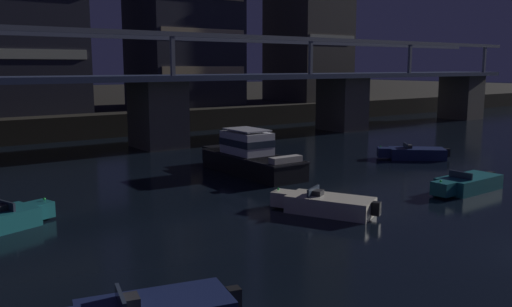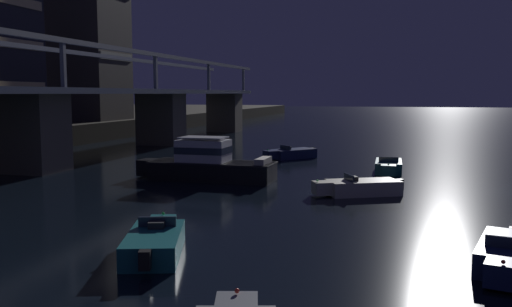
# 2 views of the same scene
# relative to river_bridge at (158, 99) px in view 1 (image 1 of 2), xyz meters

# --- Properties ---
(far_riverbank) EXTENTS (240.00, 80.00, 2.20)m
(far_riverbank) POSITION_rel_river_bridge_xyz_m (0.00, 48.01, -2.98)
(far_riverbank) COLOR black
(far_riverbank) RESTS_ON ground
(river_bridge) EXTENTS (91.78, 6.40, 9.38)m
(river_bridge) POSITION_rel_river_bridge_xyz_m (0.00, 0.00, 0.00)
(river_bridge) COLOR #605B51
(river_bridge) RESTS_ON ground
(tower_central) EXTENTS (11.26, 9.24, 20.93)m
(tower_central) POSITION_rel_river_bridge_xyz_m (10.84, 15.20, 8.43)
(tower_central) COLOR #282833
(tower_central) RESTS_ON far_riverbank
(cabin_cruiser_near_left) EXTENTS (2.74, 9.16, 2.79)m
(cabin_cruiser_near_left) POSITION_rel_river_bridge_xyz_m (-0.17, -13.48, -3.03)
(cabin_cruiser_near_left) COLOR black
(cabin_cruiser_near_left) RESTS_ON ground
(speedboat_near_center) EXTENTS (5.21, 1.90, 1.16)m
(speedboat_near_center) POSITION_rel_river_bridge_xyz_m (6.44, -24.67, -3.67)
(speedboat_near_center) COLOR #196066
(speedboat_near_center) RESTS_ON ground
(speedboat_mid_center) EXTENTS (3.40, 4.94, 1.16)m
(speedboat_mid_center) POSITION_rel_river_bridge_xyz_m (-2.82, -23.40, -3.67)
(speedboat_mid_center) COLOR beige
(speedboat_mid_center) RESTS_ON ground
(speedboat_far_right) EXTENTS (4.54, 4.21, 1.16)m
(speedboat_far_right) POSITION_rel_river_bridge_xyz_m (12.65, -16.30, -3.67)
(speedboat_far_right) COLOR #19234C
(speedboat_far_right) RESTS_ON ground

